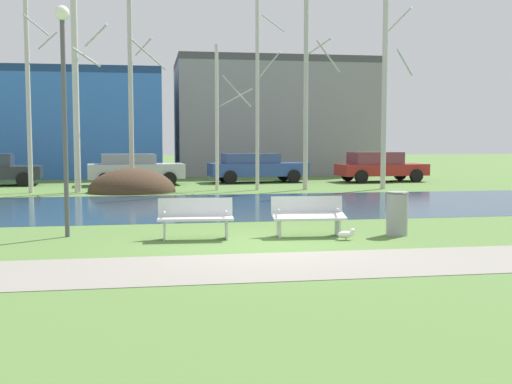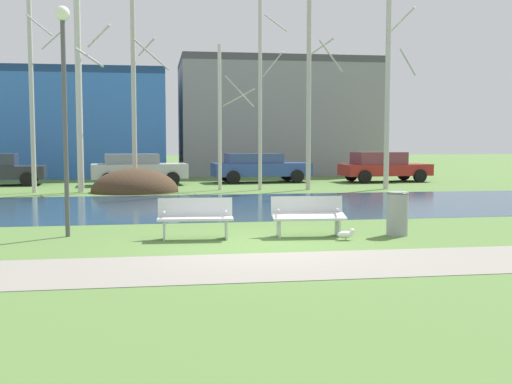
{
  "view_description": "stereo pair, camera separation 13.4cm",
  "coord_description": "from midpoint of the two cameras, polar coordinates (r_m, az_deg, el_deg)",
  "views": [
    {
      "loc": [
        -2.17,
        -12.27,
        2.14
      ],
      "look_at": [
        0.16,
        1.59,
        0.95
      ],
      "focal_mm": 44.23,
      "sensor_mm": 36.0,
      "label": 1
    },
    {
      "loc": [
        -2.04,
        -12.29,
        2.14
      ],
      "look_at": [
        0.16,
        1.59,
        0.95
      ],
      "focal_mm": 44.23,
      "sensor_mm": 36.0,
      "label": 2
    }
  ],
  "objects": [
    {
      "name": "paved_path_strip",
      "position": [
        10.71,
        2.53,
        -6.67
      ],
      "size": [
        60.0,
        2.36,
        0.01
      ],
      "primitive_type": "cube",
      "color": "gray",
      "rests_on": "ground"
    },
    {
      "name": "birch_center_left",
      "position": [
        26.86,
        -10.8,
        9.35
      ],
      "size": [
        1.58,
        2.39,
        8.45
      ],
      "color": "#BCB7A8",
      "rests_on": "ground"
    },
    {
      "name": "parked_hatch_third_blue",
      "position": [
        30.99,
        0.43,
        2.29
      ],
      "size": [
        4.91,
        2.25,
        1.42
      ],
      "color": "#2D4793",
      "rests_on": "ground"
    },
    {
      "name": "parked_sedan_second_silver",
      "position": [
        29.62,
        -10.53,
        2.11
      ],
      "size": [
        4.47,
        2.27,
        1.45
      ],
      "color": "#B2B5BC",
      "rests_on": "ground"
    },
    {
      "name": "river_band",
      "position": [
        20.2,
        -2.97,
        -1.24
      ],
      "size": [
        80.0,
        8.06,
        0.01
      ],
      "primitive_type": "cube",
      "color": "#284256",
      "rests_on": "ground"
    },
    {
      "name": "birch_center",
      "position": [
        26.33,
        -3.02,
        6.88
      ],
      "size": [
        1.53,
        2.87,
        6.02
      ],
      "color": "beige",
      "rests_on": "ground"
    },
    {
      "name": "bench_right",
      "position": [
        13.9,
        5.01,
        -2.08
      ],
      "size": [
        1.63,
        0.66,
        0.87
      ],
      "color": "silver",
      "rests_on": "ground"
    },
    {
      "name": "building_blue_store",
      "position": [
        38.84,
        -17.19,
        5.9
      ],
      "size": [
        12.14,
        8.11,
        6.02
      ],
      "color": "#3870C6",
      "rests_on": "ground"
    },
    {
      "name": "trash_bin",
      "position": [
        14.32,
        12.92,
        -1.85
      ],
      "size": [
        0.5,
        0.5,
        0.97
      ],
      "color": "gray",
      "rests_on": "ground"
    },
    {
      "name": "bench_left",
      "position": [
        13.51,
        -5.23,
        -2.28
      ],
      "size": [
        1.63,
        0.66,
        0.87
      ],
      "color": "silver",
      "rests_on": "ground"
    },
    {
      "name": "seagull",
      "position": [
        13.49,
        8.44,
        -3.79
      ],
      "size": [
        0.41,
        0.15,
        0.25
      ],
      "color": "white",
      "rests_on": "ground"
    },
    {
      "name": "building_grey_warehouse",
      "position": [
        39.45,
        1.87,
        6.73
      ],
      "size": [
        11.76,
        7.46,
        6.9
      ],
      "color": "gray",
      "rests_on": "ground"
    },
    {
      "name": "ground_plane",
      "position": [
        22.48,
        -3.58,
        -0.64
      ],
      "size": [
        120.0,
        120.0,
        0.0
      ],
      "primitive_type": "plane",
      "color": "#517538"
    },
    {
      "name": "birch_far_left",
      "position": [
        26.56,
        -19.49,
        9.8
      ],
      "size": [
        1.31,
        2.08,
        9.0
      ],
      "color": "beige",
      "rests_on": "ground"
    },
    {
      "name": "parked_wagon_fourth_red",
      "position": [
        32.03,
        11.53,
        2.3
      ],
      "size": [
        4.55,
        2.22,
        1.49
      ],
      "color": "maroon",
      "rests_on": "ground"
    },
    {
      "name": "soil_mound",
      "position": [
        25.85,
        -10.75,
        -0.0
      ],
      "size": [
        3.49,
        2.97,
        1.91
      ],
      "primitive_type": "ellipsoid",
      "color": "#423021",
      "rests_on": "ground"
    },
    {
      "name": "streetlamp",
      "position": [
        14.35,
        -16.71,
        9.48
      ],
      "size": [
        0.32,
        0.32,
        4.97
      ],
      "color": "#4C4C51",
      "rests_on": "ground"
    },
    {
      "name": "birch_left",
      "position": [
        26.19,
        -15.55,
        9.76
      ],
      "size": [
        1.43,
        2.29,
        8.81
      ],
      "color": "beige",
      "rests_on": "ground"
    },
    {
      "name": "birch_right",
      "position": [
        26.68,
        5.02,
        10.32
      ],
      "size": [
        1.53,
        2.48,
        9.3
      ],
      "color": "#BCB7A8",
      "rests_on": "ground"
    },
    {
      "name": "birch_far_right",
      "position": [
        27.56,
        12.03,
        10.06
      ],
      "size": [
        1.32,
        2.31,
        9.26
      ],
      "color": "beige",
      "rests_on": "ground"
    },
    {
      "name": "birch_center_right",
      "position": [
        26.46,
        0.58,
        10.53
      ],
      "size": [
        1.23,
        2.08,
        9.43
      ],
      "color": "beige",
      "rests_on": "ground"
    }
  ]
}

